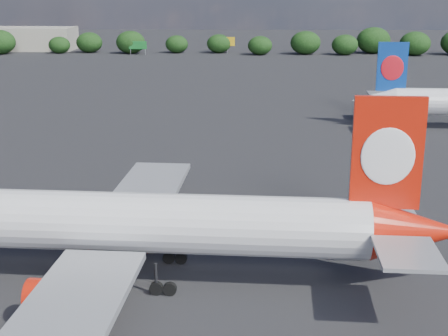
{
  "coord_description": "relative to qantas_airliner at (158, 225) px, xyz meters",
  "views": [
    {
      "loc": [
        17.44,
        -34.98,
        21.59
      ],
      "look_at": [
        16.0,
        12.0,
        8.0
      ],
      "focal_mm": 50.0,
      "sensor_mm": 36.0,
      "label": 1
    }
  ],
  "objects": [
    {
      "name": "terminal_building",
      "position": [
        -76.11,
        183.16,
        -0.4
      ],
      "size": [
        42.0,
        16.0,
        8.0
      ],
      "color": "gray",
      "rests_on": "ground"
    },
    {
      "name": "horizon_treeline",
      "position": [
        -6.44,
        170.58,
        -0.55
      ],
      "size": [
        203.14,
        16.43,
        8.87
      ],
      "color": "black",
      "rests_on": "ground"
    },
    {
      "name": "qantas_airliner",
      "position": [
        0.0,
        0.0,
        0.0
      ],
      "size": [
        44.2,
        42.01,
        14.43
      ],
      "color": "silver",
      "rests_on": "ground"
    },
    {
      "name": "highway_sign",
      "position": [
        -29.11,
        167.16,
        -1.27
      ],
      "size": [
        6.0,
        0.3,
        4.5
      ],
      "color": "#136122",
      "rests_on": "ground"
    },
    {
      "name": "ground",
      "position": [
        -11.11,
        51.16,
        -4.4
      ],
      "size": [
        500.0,
        500.0,
        0.0
      ],
      "primitive_type": "plane",
      "color": "black",
      "rests_on": "ground"
    },
    {
      "name": "billboard_yellow",
      "position": [
        0.89,
        173.16,
        -0.53
      ],
      "size": [
        5.0,
        0.3,
        5.5
      ],
      "color": "gold",
      "rests_on": "ground"
    }
  ]
}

